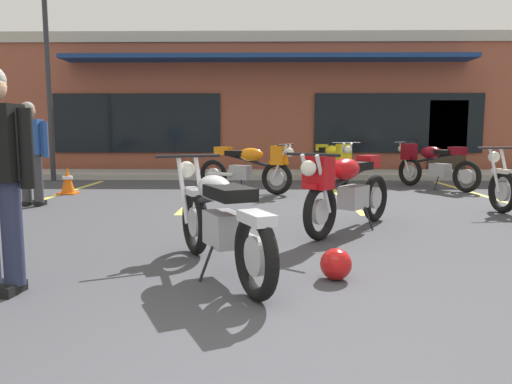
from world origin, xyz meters
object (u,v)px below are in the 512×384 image
(motorcycle_red_sportbike, at_px, (331,161))
(traffic_cone, at_px, (68,181))
(motorcycle_foreground_classic, at_px, (219,219))
(motorcycle_black_cruiser, at_px, (433,164))
(motorcycle_blue_standard, at_px, (346,188))
(parking_lot_lamp_post, at_px, (45,50))
(motorcycle_silver_naked, at_px, (249,166))
(helmet_on_pavement, at_px, (336,264))
(person_in_black_shirt, at_px, (30,147))

(motorcycle_red_sportbike, bearing_deg, traffic_cone, -159.59)
(motorcycle_foreground_classic, relative_size, motorcycle_black_cruiser, 1.05)
(motorcycle_blue_standard, bearing_deg, parking_lot_lamp_post, 136.46)
(motorcycle_red_sportbike, xyz_separation_m, motorcycle_silver_naked, (-1.87, -1.80, 0.00))
(helmet_on_pavement, bearing_deg, motorcycle_blue_standard, 78.20)
(motorcycle_silver_naked, xyz_separation_m, traffic_cone, (-3.51, -0.20, -0.27))
(motorcycle_blue_standard, xyz_separation_m, traffic_cone, (-4.79, 3.47, -0.27))
(motorcycle_foreground_classic, distance_m, helmet_on_pavement, 1.04)
(motorcycle_foreground_classic, bearing_deg, traffic_cone, 123.32)
(helmet_on_pavement, bearing_deg, motorcycle_foreground_classic, 169.14)
(helmet_on_pavement, height_order, traffic_cone, traffic_cone)
(parking_lot_lamp_post, bearing_deg, helmet_on_pavement, -53.49)
(traffic_cone, bearing_deg, motorcycle_black_cruiser, 8.15)
(helmet_on_pavement, xyz_separation_m, traffic_cone, (-4.39, 5.40, 0.13))
(motorcycle_foreground_classic, height_order, motorcycle_black_cruiser, same)
(motorcycle_red_sportbike, xyz_separation_m, traffic_cone, (-5.38, -2.00, -0.27))
(traffic_cone, height_order, parking_lot_lamp_post, parking_lot_lamp_post)
(motorcycle_foreground_classic, xyz_separation_m, traffic_cone, (-3.43, 5.21, -0.20))
(motorcycle_foreground_classic, xyz_separation_m, motorcycle_black_cruiser, (3.97, 6.27, 0.07))
(person_in_black_shirt, distance_m, parking_lot_lamp_post, 4.72)
(motorcycle_blue_standard, relative_size, parking_lot_lamp_post, 0.37)
(motorcycle_silver_naked, height_order, person_in_black_shirt, person_in_black_shirt)
(motorcycle_red_sportbike, relative_size, motorcycle_blue_standard, 1.15)
(motorcycle_foreground_classic, bearing_deg, motorcycle_blue_standard, 51.92)
(motorcycle_blue_standard, bearing_deg, traffic_cone, 144.13)
(parking_lot_lamp_post, bearing_deg, motorcycle_black_cruiser, -8.70)
(motorcycle_foreground_classic, height_order, parking_lot_lamp_post, parking_lot_lamp_post)
(motorcycle_red_sportbike, xyz_separation_m, helmet_on_pavement, (-0.99, -7.40, -0.40))
(motorcycle_red_sportbike, distance_m, traffic_cone, 5.75)
(parking_lot_lamp_post, bearing_deg, motorcycle_blue_standard, -43.54)
(motorcycle_red_sportbike, bearing_deg, person_in_black_shirt, -146.44)
(motorcycle_blue_standard, height_order, helmet_on_pavement, motorcycle_blue_standard)
(motorcycle_red_sportbike, height_order, motorcycle_black_cruiser, same)
(motorcycle_black_cruiser, height_order, parking_lot_lamp_post, parking_lot_lamp_post)
(person_in_black_shirt, bearing_deg, motorcycle_foreground_classic, -47.47)
(motorcycle_red_sportbike, distance_m, motorcycle_blue_standard, 5.50)
(motorcycle_black_cruiser, bearing_deg, traffic_cone, -171.85)
(motorcycle_blue_standard, relative_size, helmet_on_pavement, 6.88)
(motorcycle_blue_standard, bearing_deg, motorcycle_red_sportbike, 83.88)
(traffic_cone, bearing_deg, motorcycle_blue_standard, -35.87)
(motorcycle_foreground_classic, xyz_separation_m, parking_lot_lamp_post, (-4.81, 7.62, 2.67))
(motorcycle_red_sportbike, height_order, traffic_cone, motorcycle_red_sportbike)
(traffic_cone, bearing_deg, motorcycle_foreground_classic, -56.68)
(motorcycle_foreground_classic, xyz_separation_m, motorcycle_red_sportbike, (1.95, 7.22, 0.07))
(motorcycle_red_sportbike, bearing_deg, helmet_on_pavement, -97.62)
(traffic_cone, distance_m, parking_lot_lamp_post, 3.99)
(motorcycle_red_sportbike, relative_size, motorcycle_silver_naked, 1.07)
(helmet_on_pavement, bearing_deg, parking_lot_lamp_post, 126.51)
(motorcycle_red_sportbike, xyz_separation_m, motorcycle_black_cruiser, (2.02, -0.94, 0.00))
(motorcycle_blue_standard, bearing_deg, motorcycle_foreground_classic, -128.08)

